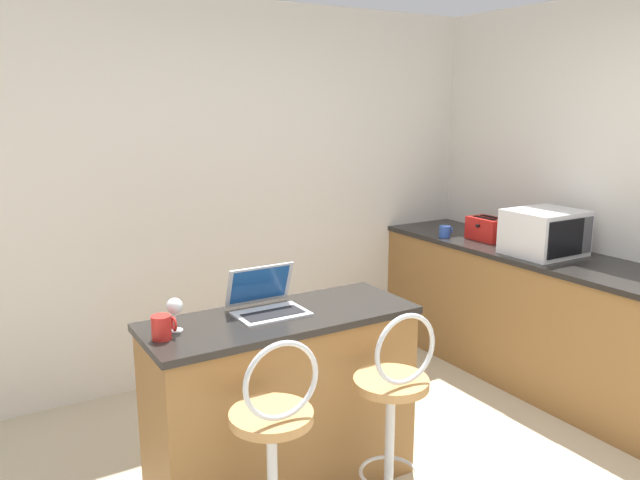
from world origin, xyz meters
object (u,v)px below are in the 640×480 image
object	(u,v)px
toaster	(488,229)
wine_glass_short	(175,307)
laptop	(266,301)
mug_red	(162,327)
microwave	(545,232)
mug_blue	(445,231)
bar_stool_far	(392,424)
bar_stool_near	(274,463)

from	to	relation	value
toaster	wine_glass_short	size ratio (longest dim) A/B	1.84
laptop	mug_red	xyz separation A→B (m)	(-0.54, -0.09, -0.00)
laptop	mug_red	world-z (taller)	laptop
mug_red	microwave	bearing A→B (deg)	4.03
toaster	microwave	bearing A→B (deg)	-91.75
mug_red	laptop	bearing A→B (deg)	9.53
toaster	mug_blue	xyz separation A→B (m)	(-0.21, 0.23, -0.04)
bar_stool_far	microwave	xyz separation A→B (m)	(1.77, 0.67, 0.58)
toaster	mug_red	distance (m)	2.76
bar_stool_near	mug_blue	xyz separation A→B (m)	(2.18, 1.43, 0.47)
laptop	mug_blue	distance (m)	2.10
bar_stool_far	laptop	world-z (taller)	laptop
bar_stool_far	mug_blue	xyz separation A→B (m)	(1.58, 1.43, 0.47)
laptop	mug_red	size ratio (longest dim) A/B	3.26
bar_stool_far	mug_blue	world-z (taller)	bar_stool_far
microwave	toaster	distance (m)	0.53
mug_red	wine_glass_short	bearing A→B (deg)	38.92
toaster	mug_blue	bearing A→B (deg)	132.31
microwave	bar_stool_far	bearing A→B (deg)	-159.20
bar_stool_far	mug_blue	distance (m)	2.18
laptop	microwave	distance (m)	2.12
laptop	mug_blue	xyz separation A→B (m)	(1.92, 0.85, -0.01)
bar_stool_near	laptop	xyz separation A→B (m)	(0.26, 0.58, 0.48)
bar_stool_near	mug_red	world-z (taller)	bar_stool_near
bar_stool_far	microwave	size ratio (longest dim) A/B	2.23
microwave	mug_red	size ratio (longest dim) A/B	4.47
laptop	wine_glass_short	distance (m)	0.47
laptop	microwave	xyz separation A→B (m)	(2.11, 0.10, 0.09)
toaster	mug_blue	size ratio (longest dim) A/B	2.75
microwave	wine_glass_short	xyz separation A→B (m)	(-2.57, -0.12, -0.04)
bar_stool_far	microwave	distance (m)	1.98
microwave	wine_glass_short	distance (m)	2.58
laptop	microwave	size ratio (longest dim) A/B	0.73
toaster	mug_blue	world-z (taller)	toaster
bar_stool_near	mug_red	size ratio (longest dim) A/B	9.97
wine_glass_short	bar_stool_far	bearing A→B (deg)	-34.51
bar_stool_far	mug_red	size ratio (longest dim) A/B	9.97
mug_blue	mug_red	distance (m)	2.63
bar_stool_near	bar_stool_far	size ratio (longest dim) A/B	1.00
laptop	mug_red	bearing A→B (deg)	-170.47
bar_stool_far	toaster	bearing A→B (deg)	33.81
microwave	mug_blue	bearing A→B (deg)	104.32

